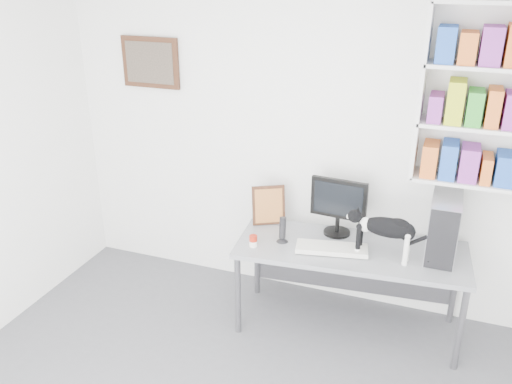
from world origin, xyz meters
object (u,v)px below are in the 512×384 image
at_px(bookshelf, 500,98).
at_px(leaning_print, 269,205).
at_px(keyboard, 332,248).
at_px(cat, 385,238).
at_px(speaker, 282,229).
at_px(desk, 348,288).
at_px(soup_can, 253,241).
at_px(monitor, 338,206).
at_px(pc_tower, 444,226).

xyz_separation_m(bookshelf, leaning_print, (-1.57, -0.11, -0.98)).
relative_size(keyboard, cat, 0.96).
relative_size(speaker, cat, 0.38).
height_order(leaning_print, cat, cat).
bearing_deg(desk, speaker, -176.10).
bearing_deg(cat, keyboard, -173.55).
relative_size(leaning_print, soup_can, 3.69).
height_order(monitor, cat, monitor).
relative_size(speaker, leaning_print, 0.63).
relative_size(keyboard, leaning_print, 1.59).
distance_m(speaker, soup_can, 0.24).
xyz_separation_m(keyboard, cat, (0.37, 0.02, 0.15)).
height_order(speaker, soup_can, speaker).
relative_size(speaker, soup_can, 2.34).
bearing_deg(bookshelf, pc_tower, -145.35).
bearing_deg(bookshelf, speaker, -164.82).
distance_m(keyboard, leaning_print, 0.66).
bearing_deg(pc_tower, monitor, 175.60).
bearing_deg(soup_can, keyboard, 13.88).
height_order(monitor, speaker, monitor).
xyz_separation_m(bookshelf, keyboard, (-0.98, -0.38, -1.12)).
relative_size(pc_tower, leaning_print, 1.38).
bearing_deg(monitor, leaning_print, -174.55).
bearing_deg(monitor, cat, -29.21).
xyz_separation_m(pc_tower, soup_can, (-1.32, -0.36, -0.18)).
height_order(desk, monitor, monitor).
bearing_deg(cat, monitor, 150.02).
bearing_deg(speaker, bookshelf, 5.93).
xyz_separation_m(pc_tower, speaker, (-1.14, -0.21, -0.12)).
xyz_separation_m(desk, pc_tower, (0.62, 0.13, 0.58)).
xyz_separation_m(monitor, pc_tower, (0.78, -0.06, -0.01)).
height_order(bookshelf, cat, bookshelf).
distance_m(speaker, cat, 0.76).
xyz_separation_m(desk, soup_can, (-0.70, -0.23, 0.40)).
relative_size(keyboard, speaker, 2.52).
distance_m(monitor, leaning_print, 0.57).
height_order(bookshelf, pc_tower, bookshelf).
xyz_separation_m(desk, speaker, (-0.51, -0.08, 0.46)).
bearing_deg(speaker, pc_tower, 1.34).
height_order(keyboard, leaning_print, leaning_print).
bearing_deg(bookshelf, monitor, -174.63).
relative_size(bookshelf, monitor, 2.66).
xyz_separation_m(monitor, keyboard, (0.02, -0.28, -0.21)).
bearing_deg(speaker, monitor, 28.13).
relative_size(desk, monitor, 3.65).
xyz_separation_m(monitor, cat, (0.40, -0.26, -0.06)).
bearing_deg(bookshelf, leaning_print, -176.14).
height_order(pc_tower, leaning_print, pc_tower).
xyz_separation_m(bookshelf, desk, (-0.85, -0.29, -1.50)).
relative_size(monitor, keyboard, 0.89).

